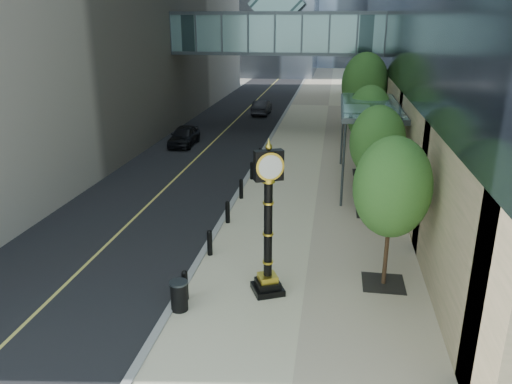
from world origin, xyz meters
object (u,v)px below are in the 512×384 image
car_far (262,107)px  street_clock (268,231)px  trash_bin (179,297)px  car_near (184,136)px  pedestrian (364,194)px

car_far → street_clock: bearing=99.4°
trash_bin → car_far: bearing=94.1°
trash_bin → car_far: car_far is taller
car_near → street_clock: bearing=-67.2°
trash_bin → car_near: (-6.09, 20.73, 0.19)m
street_clock → car_near: size_ratio=1.24×
pedestrian → car_near: size_ratio=0.44×
street_clock → car_near: (-8.61, 19.25, -1.51)m
car_far → trash_bin: bearing=94.8°
pedestrian → car_far: bearing=-79.3°
street_clock → pedestrian: size_ratio=2.80×
street_clock → car_far: 32.60m
street_clock → trash_bin: street_clock is taller
pedestrian → street_clock: bearing=58.4°
street_clock → car_near: 21.14m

